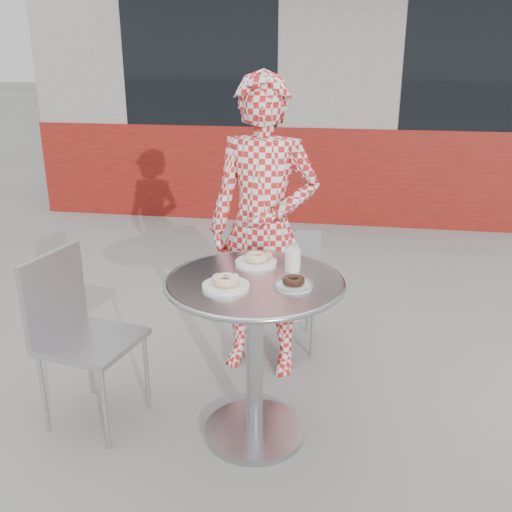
% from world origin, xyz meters
% --- Properties ---
extents(ground, '(60.00, 60.00, 0.00)m').
position_xyz_m(ground, '(0.00, 0.00, 0.00)').
color(ground, '#999792').
rests_on(ground, ground).
extents(storefront, '(6.02, 4.55, 3.00)m').
position_xyz_m(storefront, '(-0.00, 5.56, 1.49)').
color(storefront, gray).
rests_on(storefront, ground).
extents(bistro_table, '(0.79, 0.79, 0.80)m').
position_xyz_m(bistro_table, '(-0.02, -0.00, 0.60)').
color(bistro_table, silver).
rests_on(bistro_table, ground).
extents(chair_far, '(0.44, 0.44, 0.80)m').
position_xyz_m(chair_far, '(0.01, 0.90, 0.25)').
color(chair_far, '#A7A9AE').
rests_on(chair_far, ground).
extents(chair_left, '(0.49, 0.48, 0.85)m').
position_xyz_m(chair_left, '(-0.81, -0.01, 0.26)').
color(chair_left, '#A7A9AE').
rests_on(chair_left, ground).
extents(seated_person, '(0.64, 0.46, 1.65)m').
position_xyz_m(seated_person, '(-0.08, 0.65, 0.82)').
color(seated_person, red).
rests_on(seated_person, ground).
extents(plate_far, '(0.19, 0.19, 0.05)m').
position_xyz_m(plate_far, '(-0.04, 0.20, 0.82)').
color(plate_far, white).
rests_on(plate_far, bistro_table).
extents(plate_near, '(0.20, 0.20, 0.05)m').
position_xyz_m(plate_near, '(-0.12, -0.10, 0.82)').
color(plate_near, white).
rests_on(plate_near, bistro_table).
extents(plate_checker, '(0.17, 0.17, 0.04)m').
position_xyz_m(plate_checker, '(0.16, -0.05, 0.81)').
color(plate_checker, white).
rests_on(plate_checker, bistro_table).
extents(milk_cup, '(0.08, 0.08, 0.12)m').
position_xyz_m(milk_cup, '(0.13, 0.14, 0.85)').
color(milk_cup, white).
rests_on(milk_cup, bistro_table).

